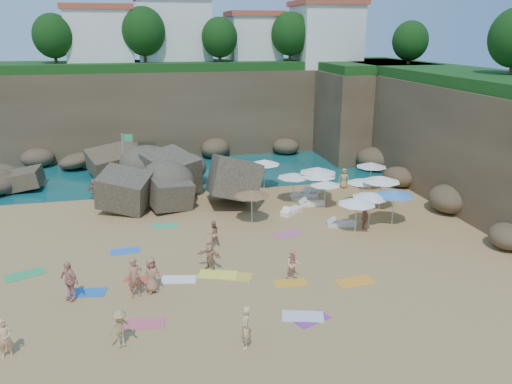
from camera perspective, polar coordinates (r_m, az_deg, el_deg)
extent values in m
plane|color=tan|center=(28.80, -2.57, -5.86)|extent=(120.00, 120.00, 0.00)
plane|color=#0C4751|center=(57.33, -8.01, 6.06)|extent=(120.00, 120.00, 0.00)
cube|color=brown|center=(51.94, -5.47, 9.41)|extent=(44.00, 8.00, 8.00)
cube|color=brown|center=(42.04, 21.72, 6.23)|extent=(8.00, 30.00, 8.00)
cube|color=brown|center=(51.34, 12.35, 8.98)|extent=(10.00, 12.00, 8.00)
cube|color=white|center=(52.08, -17.28, 16.20)|extent=(6.00, 5.00, 5.50)
cube|color=#B2472D|center=(52.12, -17.60, 19.49)|extent=(6.48, 5.40, 0.50)
cube|color=white|center=(53.08, -9.37, 17.30)|extent=(7.00, 6.00, 6.50)
cube|color=white|center=(53.25, -0.26, 16.72)|extent=(5.00, 5.00, 5.00)
cube|color=#B2472D|center=(53.26, -0.26, 19.68)|extent=(5.40, 5.40, 0.50)
cube|color=white|center=(53.31, 7.94, 17.10)|extent=(6.00, 6.00, 6.00)
cube|color=#B2472D|center=(53.38, 8.10, 20.58)|extent=(6.48, 6.48, 0.50)
sphere|color=#11380F|center=(50.51, -22.18, 16.20)|extent=(3.60, 3.60, 3.60)
sphere|color=#11380F|center=(49.96, -12.75, 17.49)|extent=(4.05, 4.05, 4.05)
sphere|color=#11380F|center=(49.55, -4.20, 17.21)|extent=(3.42, 3.42, 3.42)
sphere|color=#11380F|center=(51.09, 3.96, 17.59)|extent=(3.78, 3.78, 3.78)
sphere|color=#11380F|center=(48.15, 17.22, 16.19)|extent=(3.15, 3.15, 3.15)
cylinder|color=white|center=(58.18, -26.24, 7.58)|extent=(0.10, 0.10, 6.00)
cylinder|color=white|center=(57.85, -24.79, 7.72)|extent=(0.10, 0.10, 6.00)
cylinder|color=white|center=(57.56, -23.32, 7.87)|extent=(0.10, 0.10, 6.00)
cylinder|color=silver|center=(39.30, -14.85, 3.42)|extent=(0.09, 0.09, 4.34)
cube|color=#2AAB5E|center=(38.89, -14.44, 6.05)|extent=(0.73, 0.31, 0.49)
cylinder|color=silver|center=(38.29, 0.93, 1.96)|extent=(0.06, 0.06, 2.17)
cone|color=white|center=(38.02, 0.94, 3.46)|extent=(2.43, 2.43, 0.37)
cylinder|color=silver|center=(34.34, 7.87, -0.37)|extent=(0.05, 0.05, 1.86)
cone|color=white|center=(34.08, 7.93, 1.04)|extent=(2.08, 2.08, 0.32)
cylinder|color=silver|center=(35.21, 4.27, 0.40)|extent=(0.06, 0.06, 2.07)
cone|color=silver|center=(34.93, 4.31, 1.93)|extent=(2.32, 2.32, 0.35)
cylinder|color=silver|center=(38.85, 12.96, 1.67)|extent=(0.06, 0.06, 2.07)
cone|color=silver|center=(38.60, 13.06, 3.07)|extent=(2.33, 2.33, 0.35)
cylinder|color=silver|center=(35.26, 7.09, 0.45)|extent=(0.06, 0.06, 2.21)
cone|color=white|center=(34.96, 7.16, 2.09)|extent=(2.48, 2.48, 0.38)
cylinder|color=silver|center=(35.72, 7.02, 0.80)|extent=(0.07, 0.07, 2.34)
cone|color=white|center=(35.41, 7.09, 2.52)|extent=(2.63, 2.63, 0.40)
cylinder|color=silver|center=(31.36, -0.48, -1.80)|extent=(0.06, 0.06, 2.04)
cone|color=red|center=(31.05, -0.48, -0.11)|extent=(2.29, 2.29, 0.35)
cylinder|color=silver|center=(34.66, 14.00, -0.22)|extent=(0.07, 0.07, 2.26)
cone|color=white|center=(34.35, 14.13, 1.49)|extent=(2.54, 2.54, 0.39)
cylinder|color=silver|center=(31.72, 12.87, -2.01)|extent=(0.06, 0.06, 2.07)
cone|color=white|center=(31.41, 12.99, -0.33)|extent=(2.32, 2.32, 0.35)
cylinder|color=silver|center=(35.20, 11.97, -0.12)|extent=(0.06, 0.06, 1.88)
cone|color=white|center=(34.94, 12.06, 1.28)|extent=(2.11, 2.11, 0.32)
cylinder|color=silver|center=(32.22, 15.40, -1.80)|extent=(0.06, 0.06, 2.18)
cone|color=#3D81D0|center=(31.89, 15.55, -0.04)|extent=(2.45, 2.45, 0.37)
cylinder|color=silver|center=(30.51, 11.36, -2.76)|extent=(0.06, 0.06, 2.02)
cone|color=white|center=(30.19, 11.47, -1.05)|extent=(2.27, 2.27, 0.35)
cube|color=silver|center=(37.52, 6.55, 0.03)|extent=(2.02, 1.66, 0.31)
cube|color=white|center=(35.02, 6.36, -1.31)|extent=(1.82, 0.76, 0.28)
cube|color=white|center=(36.18, 5.67, -0.65)|extent=(1.82, 0.68, 0.28)
cube|color=silver|center=(31.62, 9.74, -3.61)|extent=(1.88, 0.93, 0.28)
cube|color=white|center=(36.41, 5.19, -0.54)|extent=(1.59, 0.68, 0.24)
cube|color=white|center=(33.39, 4.05, -2.21)|extent=(1.75, 1.62, 0.28)
cube|color=#2269B8|center=(24.91, -18.75, -10.83)|extent=(1.82, 1.11, 0.03)
cube|color=#D85464|center=(21.90, -12.70, -14.50)|extent=(1.77, 0.99, 0.03)
cube|color=orange|center=(24.52, 3.97, -10.32)|extent=(1.63, 0.89, 0.03)
cube|color=green|center=(27.73, -24.90, -8.57)|extent=(2.02, 1.54, 0.03)
cube|color=#FFF943|center=(25.30, -4.40, -9.38)|extent=(2.11, 1.53, 0.03)
cube|color=white|center=(25.06, -8.79, -9.85)|extent=(1.81, 1.16, 0.03)
cube|color=purple|center=(21.84, 6.38, -14.24)|extent=(1.73, 1.29, 0.03)
cube|color=#E04427|center=(25.40, -13.18, -9.73)|extent=(1.62, 1.27, 0.03)
cube|color=blue|center=(28.68, -14.74, -6.54)|extent=(1.68, 0.98, 0.03)
cube|color=#D5528B|center=(30.01, 3.60, -4.83)|extent=(1.75, 1.21, 0.03)
cube|color=orange|center=(25.03, 11.23, -10.02)|extent=(1.93, 1.12, 0.03)
cube|color=#33B373|center=(31.74, -10.34, -3.80)|extent=(1.67, 0.93, 0.03)
cube|color=gold|center=(25.08, -2.71, -9.61)|extent=(2.10, 1.61, 0.03)
cube|color=silver|center=(21.98, 5.36, -13.97)|extent=(1.95, 1.34, 0.03)
imported|color=#E1A376|center=(21.30, -26.77, -14.71)|extent=(0.63, 0.47, 1.58)
imported|color=tan|center=(28.28, -4.91, -4.72)|extent=(0.83, 0.71, 1.50)
imported|color=#FBC78E|center=(35.83, -0.98, 0.42)|extent=(1.16, 0.84, 1.66)
imported|color=#906048|center=(30.89, 12.34, -2.92)|extent=(0.62, 1.04, 1.67)
imported|color=tan|center=(39.08, 10.02, 1.55)|extent=(0.85, 0.65, 1.55)
imported|color=#AF6957|center=(37.75, -17.94, 0.35)|extent=(1.46, 1.01, 1.54)
imported|color=#E5B682|center=(19.63, -1.21, -15.20)|extent=(0.47, 0.67, 1.74)
imported|color=tan|center=(20.68, -15.12, -16.20)|extent=(1.43, 1.78, 0.41)
imported|color=tan|center=(24.47, -20.38, -11.00)|extent=(2.04, 2.09, 0.45)
imported|color=#AA7255|center=(24.10, -11.75, -10.65)|extent=(1.36, 1.87, 0.45)
imported|color=tan|center=(25.84, -5.27, -8.36)|extent=(1.91, 1.94, 0.38)
imported|color=#A26751|center=(23.89, -13.53, -11.07)|extent=(1.19, 1.98, 0.45)
imported|color=#F5A48B|center=(24.78, 4.24, -9.31)|extent=(0.96, 1.57, 0.56)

